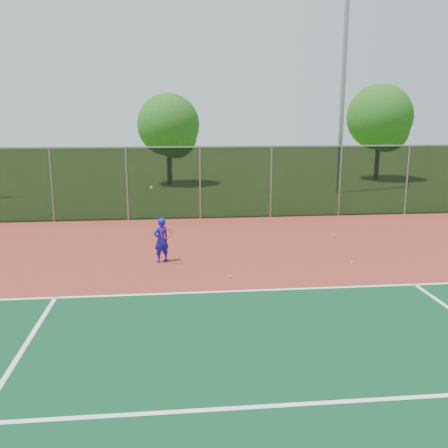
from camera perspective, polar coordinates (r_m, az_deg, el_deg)
The scene contains 10 objects.
ground at distance 10.48m, azimuth 18.48°, elevation -12.53°, with size 120.00×120.00×0.00m, color #335718.
court_apron at distance 12.17m, azimuth 14.60°, elevation -8.68°, with size 30.00×20.00×0.02m, color maroon.
fence_back at distance 21.20m, azimuth 5.39°, elevation 4.90°, with size 30.00×0.06×3.03m.
tennis_player at distance 14.84m, azimuth -7.18°, elevation -1.80°, with size 0.59×0.67×2.26m.
practice_ball_0 at distance 13.48m, azimuth 0.73°, elevation -5.99°, with size 0.07×0.07×0.07m, color #CAE21A.
practice_ball_2 at distance 18.44m, azimuth 12.46°, elevation -1.24°, with size 0.07×0.07×0.07m, color #CAE21A.
practice_ball_3 at distance 15.12m, azimuth 14.39°, elevation -4.33°, with size 0.07×0.07×0.07m, color #CAE21A.
floodlight_n at distance 28.78m, azimuth 13.61°, elevation 18.00°, with size 0.90×0.40×13.00m.
tree_back_left at distance 31.34m, azimuth -6.18°, elevation 10.88°, with size 3.82×3.82×5.62m.
tree_back_mid at distance 35.11m, azimuth 17.56°, elevation 11.26°, with size 4.30×4.30×6.31m.
Camera 1 is at (-4.17, -8.60, 4.30)m, focal length 40.00 mm.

